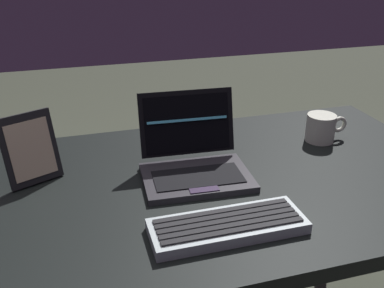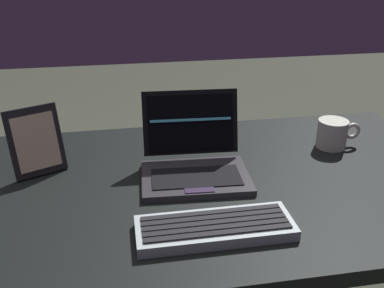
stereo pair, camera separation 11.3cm
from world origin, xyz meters
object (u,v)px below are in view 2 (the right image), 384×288
Objects in this scene: laptop_front at (194,161)px; photo_frame at (36,142)px; external_keyboard at (215,228)px; coffee_mug at (333,134)px.

photo_frame is (-0.41, 0.08, 0.05)m from laptop_front.
external_keyboard is 1.85× the size of photo_frame.
external_keyboard is 0.57m from coffee_mug.
photo_frame reaches higher than coffee_mug.
laptop_front is 2.14× the size of coffee_mug.
laptop_front is at bearing 89.73° from external_keyboard.
coffee_mug is at bearing 12.83° from laptop_front.
photo_frame is at bearing 168.50° from laptop_front.
laptop_front reaches higher than coffee_mug.
laptop_front reaches higher than photo_frame.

